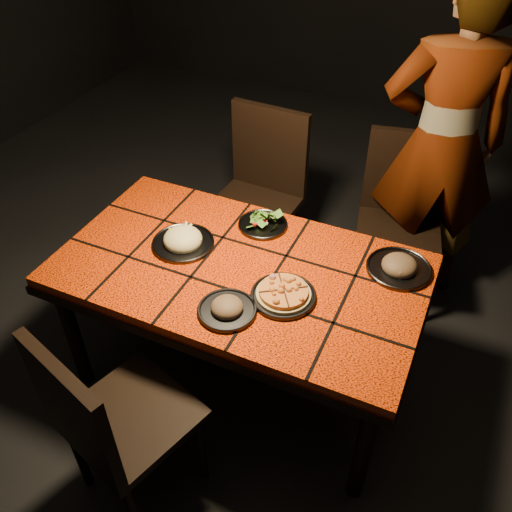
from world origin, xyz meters
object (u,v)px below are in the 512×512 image
at_px(chair_far_left, 261,186).
at_px(diner, 442,145).
at_px(plate_pizza, 283,294).
at_px(plate_pasta, 183,240).
at_px(chair_far_right, 401,210).
at_px(dining_table, 240,280).
at_px(chair_near, 108,420).

height_order(chair_far_left, diner, diner).
bearing_deg(chair_far_left, plate_pizza, -57.96).
bearing_deg(chair_far_left, plate_pasta, -88.79).
height_order(diner, plate_pasta, diner).
bearing_deg(plate_pizza, diner, 72.29).
height_order(chair_far_left, chair_far_right, chair_far_left).
bearing_deg(diner, dining_table, 40.21).
relative_size(chair_far_right, plate_pizza, 3.17).
bearing_deg(chair_far_left, chair_far_right, 12.26).
height_order(chair_far_right, plate_pasta, chair_far_right).
xyz_separation_m(chair_near, plate_pizza, (0.41, 0.69, 0.20)).
xyz_separation_m(chair_far_left, plate_pizza, (0.53, -0.94, 0.17)).
bearing_deg(chair_near, plate_pasta, -62.80).
xyz_separation_m(diner, plate_pasta, (-0.94, -1.09, -0.16)).
bearing_deg(chair_far_right, chair_near, -123.23).
relative_size(plate_pizza, plate_pasta, 1.10).
bearing_deg(chair_far_right, plate_pizza, -116.23).
distance_m(chair_near, chair_far_right, 1.89).
xyz_separation_m(chair_near, diner, (0.80, 1.90, 0.37)).
bearing_deg(plate_pasta, chair_near, -80.31).
xyz_separation_m(dining_table, diner, (0.64, 1.12, 0.26)).
bearing_deg(chair_near, plate_pizza, -103.30).
distance_m(chair_near, chair_far_left, 1.63).
relative_size(diner, plate_pasta, 6.53).
relative_size(dining_table, plate_pasta, 5.66).
distance_m(diner, plate_pasta, 1.44).
height_order(chair_far_left, plate_pasta, chair_far_left).
bearing_deg(chair_far_left, diner, 19.48).
xyz_separation_m(chair_near, chair_far_left, (-0.12, 1.63, 0.03)).
bearing_deg(dining_table, chair_far_left, 108.16).
bearing_deg(dining_table, plate_pizza, -21.65).
bearing_deg(chair_far_left, dining_table, -68.92).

